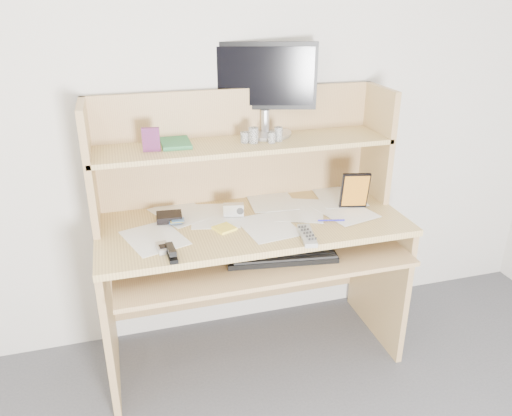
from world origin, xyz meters
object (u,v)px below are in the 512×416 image
object	(u,v)px
tv_remote	(307,235)
desk	(248,225)
keyboard	(281,254)
game_case	(355,191)
monitor	(265,86)

from	to	relation	value
tv_remote	desk	bearing A→B (deg)	129.70
keyboard	tv_remote	world-z (taller)	tv_remote
game_case	tv_remote	bearing A→B (deg)	-132.47
game_case	monitor	size ratio (longest dim) A/B	0.38
game_case	monitor	world-z (taller)	monitor
desk	keyboard	world-z (taller)	desk
desk	keyboard	size ratio (longest dim) A/B	2.82
desk	keyboard	xyz separation A→B (m)	(0.07, -0.27, -0.03)
keyboard	tv_remote	distance (m)	0.15
keyboard	game_case	bearing A→B (deg)	31.04
tv_remote	monitor	world-z (taller)	monitor
game_case	monitor	bearing A→B (deg)	154.96
keyboard	game_case	size ratio (longest dim) A/B	2.67
keyboard	monitor	bearing A→B (deg)	90.40
game_case	desk	bearing A→B (deg)	-177.51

